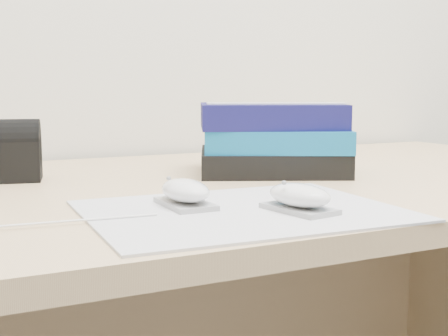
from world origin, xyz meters
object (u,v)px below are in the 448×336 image
mouse_front (299,198)px  pouch (4,151)px  desk (207,305)px  mouse_rear (185,193)px  book_stack (273,139)px

mouse_front → pouch: (-0.28, 0.44, 0.03)m
desk → mouse_rear: mouse_rear is taller
mouse_front → pouch: 0.52m
desk → pouch: bearing=165.2°
mouse_front → book_stack: bearing=64.4°
book_stack → pouch: 0.45m
desk → mouse_front: bearing=-96.4°
mouse_rear → pouch: pouch is taller
pouch → mouse_rear: bearing=-63.4°
book_stack → pouch: bearing=165.8°
mouse_rear → mouse_front: size_ratio=0.95×
mouse_rear → desk: bearing=60.0°
mouse_front → pouch: size_ratio=0.78×
desk → mouse_rear: (-0.15, -0.26, 0.25)m
mouse_rear → pouch: (-0.17, 0.35, 0.03)m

